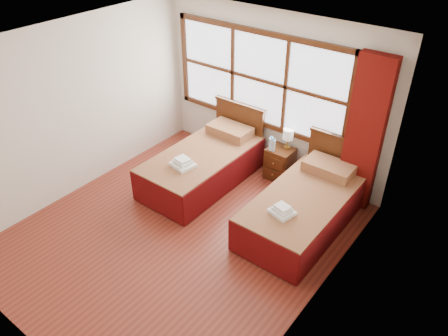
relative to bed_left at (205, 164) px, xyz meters
The scene contains 15 objects.
floor 1.35m from the bed_left, 65.31° to the right, with size 4.50×4.50×0.00m, color maroon.
ceiling 2.64m from the bed_left, 65.31° to the right, with size 4.50×4.50×0.00m, color white.
wall_back 1.54m from the bed_left, 62.43° to the left, with size 4.00×4.00×0.00m, color silver.
wall_left 2.12m from the bed_left, 140.47° to the right, with size 4.50×4.50×0.00m, color silver.
wall_right 2.98m from the bed_left, 25.14° to the right, with size 4.50×4.50×0.00m, color silver.
window 1.59m from the bed_left, 73.54° to the left, with size 3.16×0.06×1.56m.
curtain 2.49m from the bed_left, 23.02° to the left, with size 0.50×0.16×2.30m, color #640E0A.
bed_left is the anchor object (origin of this frame).
bed_right 1.81m from the bed_left, ahead, with size 1.05×2.07×1.02m.
nightstand 1.22m from the bed_left, 41.00° to the left, with size 0.41×0.40×0.54m.
towels_left 0.60m from the bed_left, 87.12° to the right, with size 0.37×0.34×0.14m.
towels_right 1.88m from the bed_left, 17.81° to the right, with size 0.34×0.32×0.12m.
lamp 1.40m from the bed_left, 43.17° to the left, with size 0.17×0.17×0.32m.
bottle_near 1.11m from the bed_left, 40.57° to the left, with size 0.06×0.06×0.24m.
bottle_far 1.14m from the bed_left, 39.03° to the left, with size 0.06×0.06×0.22m.
Camera 1 is at (3.29, -3.27, 4.11)m, focal length 35.00 mm.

